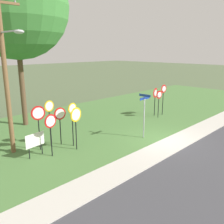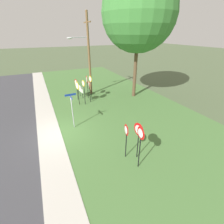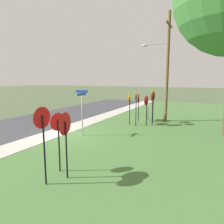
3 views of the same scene
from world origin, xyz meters
name	(u,v)px [view 2 (image 2 of 3)]	position (x,y,z in m)	size (l,w,h in m)	color
ground_plane	(61,134)	(0.00, 0.00, 0.00)	(160.00, 160.00, 0.00)	#4C5B3D
sidewalk_strip	(50,136)	(0.00, -0.80, 0.03)	(44.00, 1.60, 0.06)	#BCB7AD
grass_median	(131,117)	(0.00, 6.00, 0.02)	(44.00, 12.00, 0.04)	#477038
stop_sign_near_left	(89,87)	(-4.75, 3.79, 1.65)	(0.71, 0.13, 2.22)	black
stop_sign_near_right	(87,82)	(-6.00, 3.95, 1.87)	(0.78, 0.15, 2.50)	black
stop_sign_far_left	(91,83)	(-5.22, 4.11, 1.94)	(0.64, 0.12, 2.65)	black
stop_sign_far_center	(78,88)	(-4.57, 2.54, 1.80)	(0.79, 0.16, 2.41)	black
stop_sign_far_right	(76,85)	(-6.00, 2.76, 1.67)	(0.71, 0.13, 2.26)	black
stop_sign_center_tall	(84,87)	(-4.37, 3.11, 1.85)	(0.63, 0.13, 2.54)	black
yield_sign_near_left	(126,134)	(4.15, 3.07, 1.67)	(0.65, 0.14, 2.22)	black
yield_sign_near_right	(140,138)	(5.14, 3.31, 1.96)	(0.69, 0.12, 2.58)	black
yield_sign_far_left	(138,133)	(4.47, 3.66, 1.77)	(0.78, 0.14, 2.32)	black
street_name_post	(72,108)	(-0.43, 1.09, 1.70)	(0.96, 0.82, 2.77)	#9EA0A8
utility_pole	(88,53)	(-7.19, 4.58, 4.69)	(2.10, 2.33, 8.60)	brown
notice_board	(81,90)	(-6.61, 3.35, 0.87)	(1.10, 0.15, 1.25)	black
oak_tree_left	(139,13)	(-4.39, 8.98, 8.28)	(7.13, 7.13, 11.82)	brown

